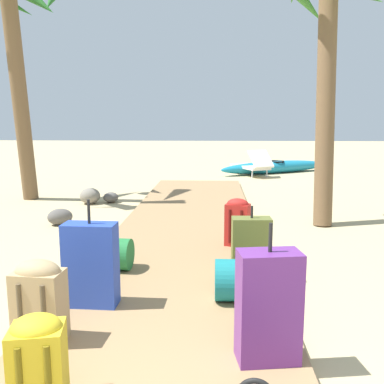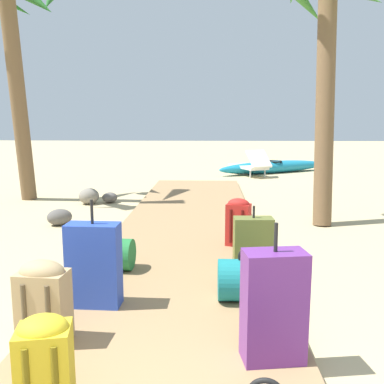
% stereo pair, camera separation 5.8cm
% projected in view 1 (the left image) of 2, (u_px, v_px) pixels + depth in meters
% --- Properties ---
extents(ground_plane, '(60.00, 60.00, 0.00)m').
position_uv_depth(ground_plane, '(181.00, 261.00, 4.92)').
color(ground_plane, tan).
extents(boardwalk, '(2.00, 10.25, 0.08)m').
position_uv_depth(boardwalk, '(186.00, 234.00, 5.92)').
color(boardwalk, '#9E7A51').
rests_on(boardwalk, ground).
extents(suitcase_purple, '(0.42, 0.28, 0.90)m').
position_uv_depth(suitcase_purple, '(268.00, 307.00, 2.68)').
color(suitcase_purple, '#6B2D84').
rests_on(suitcase_purple, boardwalk).
extents(backpack_yellow, '(0.32, 0.30, 0.50)m').
position_uv_depth(backpack_yellow, '(38.00, 357.00, 2.29)').
color(backpack_yellow, gold).
rests_on(backpack_yellow, boardwalk).
extents(duffel_bag_teal, '(0.50, 0.36, 0.47)m').
position_uv_depth(duffel_bag_teal, '(244.00, 280.00, 3.62)').
color(duffel_bag_teal, '#197A7F').
rests_on(duffel_bag_teal, boardwalk).
extents(backpack_tan, '(0.35, 0.25, 0.59)m').
position_uv_depth(backpack_tan, '(39.00, 299.00, 2.93)').
color(backpack_tan, tan).
rests_on(backpack_tan, boardwalk).
extents(suitcase_olive, '(0.40, 0.22, 0.69)m').
position_uv_depth(suitcase_olive, '(251.00, 245.00, 4.27)').
color(suitcase_olive, olive).
rests_on(suitcase_olive, boardwalk).
extents(duffel_bag_green, '(0.57, 0.37, 0.44)m').
position_uv_depth(duffel_bag_green, '(105.00, 253.00, 4.40)').
color(duffel_bag_green, '#237538').
rests_on(duffel_bag_green, boardwalk).
extents(backpack_red, '(0.33, 0.27, 0.59)m').
position_uv_depth(backpack_red, '(237.00, 221.00, 5.21)').
color(backpack_red, red).
rests_on(backpack_red, boardwalk).
extents(suitcase_blue, '(0.44, 0.22, 0.89)m').
position_uv_depth(suitcase_blue, '(91.00, 264.00, 3.51)').
color(suitcase_blue, '#2847B7').
rests_on(suitcase_blue, boardwalk).
extents(palm_tree_near_right, '(2.05, 2.17, 4.16)m').
position_uv_depth(palm_tree_near_right, '(335.00, 9.00, 6.25)').
color(palm_tree_near_right, brown).
rests_on(palm_tree_near_right, ground).
extents(palm_tree_far_left, '(2.24, 2.31, 4.52)m').
position_uv_depth(palm_tree_far_left, '(13.00, 22.00, 7.98)').
color(palm_tree_far_left, brown).
rests_on(palm_tree_far_left, ground).
extents(lounge_chair, '(1.20, 1.66, 0.78)m').
position_uv_depth(lounge_chair, '(252.00, 165.00, 12.46)').
color(lounge_chair, white).
rests_on(lounge_chair, ground).
extents(kayak, '(3.70, 2.44, 0.38)m').
position_uv_depth(kayak, '(276.00, 167.00, 13.18)').
color(kayak, teal).
rests_on(kayak, ground).
extents(rock_left_mid, '(0.52, 0.52, 0.31)m').
position_uv_depth(rock_left_mid, '(90.00, 196.00, 8.29)').
color(rock_left_mid, gray).
rests_on(rock_left_mid, ground).
extents(rock_left_near, '(0.39, 0.40, 0.20)m').
position_uv_depth(rock_left_near, '(111.00, 197.00, 8.42)').
color(rock_left_near, '#5B5651').
rests_on(rock_left_near, ground).
extents(rock_left_far, '(0.48, 0.45, 0.25)m').
position_uv_depth(rock_left_far, '(60.00, 217.00, 6.61)').
color(rock_left_far, '#5B5651').
rests_on(rock_left_far, ground).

